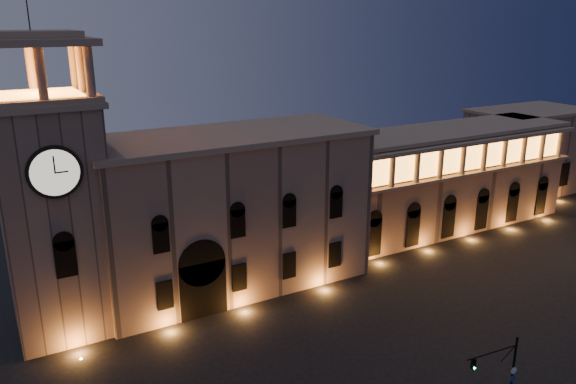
% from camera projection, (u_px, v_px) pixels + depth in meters
% --- Properties ---
extents(ground, '(160.00, 160.00, 0.00)m').
position_uv_depth(ground, '(360.00, 375.00, 48.26)').
color(ground, black).
rests_on(ground, ground).
extents(government_building, '(30.80, 12.80, 17.60)m').
position_uv_depth(government_building, '(231.00, 210.00, 62.93)').
color(government_building, '#856657').
rests_on(government_building, ground).
extents(clock_tower, '(9.80, 9.80, 32.40)m').
position_uv_depth(clock_tower, '(53.00, 207.00, 52.37)').
color(clock_tower, '#856657').
rests_on(clock_tower, ground).
extents(colonnade_wing, '(40.60, 11.50, 14.50)m').
position_uv_depth(colonnade_wing, '(442.00, 178.00, 81.02)').
color(colonnade_wing, '#7F6151').
rests_on(colonnade_wing, ground).
extents(secondary_building, '(20.00, 12.00, 14.00)m').
position_uv_depth(secondary_building, '(527.00, 152.00, 98.40)').
color(secondary_building, '#7F6151').
rests_on(secondary_building, ground).
extents(traffic_light, '(4.90, 0.74, 6.73)m').
position_uv_depth(traffic_light, '(504.00, 377.00, 42.31)').
color(traffic_light, black).
rests_on(traffic_light, ground).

